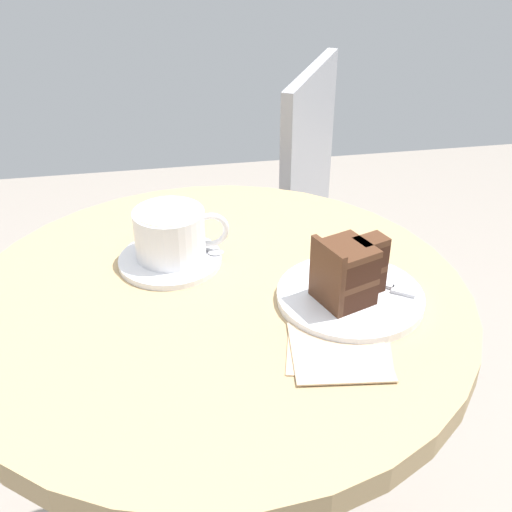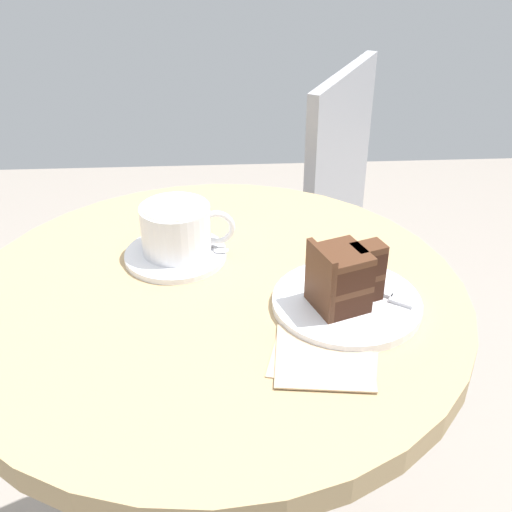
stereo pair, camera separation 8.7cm
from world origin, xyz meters
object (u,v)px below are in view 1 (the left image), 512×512
at_px(saucer, 170,260).
at_px(cake_slice, 348,272).
at_px(coffee_cup, 171,233).
at_px(teaspoon, 200,247).
at_px(napkin, 339,347).
at_px(fork, 380,284).
at_px(cafe_chair, 269,216).
at_px(cake_plate, 350,296).

height_order(saucer, cake_slice, cake_slice).
distance_m(saucer, coffee_cup, 0.04).
distance_m(teaspoon, napkin, 0.29).
relative_size(saucer, fork, 1.29).
bearing_deg(cake_slice, fork, 18.55).
relative_size(saucer, coffee_cup, 1.09).
bearing_deg(saucer, fork, -25.15).
bearing_deg(cafe_chair, cake_plate, 27.44).
distance_m(coffee_cup, fork, 0.30).
xyz_separation_m(cake_plate, cake_slice, (-0.01, -0.01, 0.05)).
xyz_separation_m(teaspoon, cake_plate, (0.19, -0.15, -0.01)).
distance_m(cake_plate, napkin, 0.10).
bearing_deg(cafe_chair, coffee_cup, 3.81).
distance_m(cake_plate, cafe_chair, 0.70).
xyz_separation_m(teaspoon, napkin, (0.14, -0.25, -0.01)).
bearing_deg(cake_slice, saucer, 146.34).
xyz_separation_m(coffee_cup, cake_plate, (0.23, -0.14, -0.04)).
bearing_deg(coffee_cup, napkin, -52.47).
bearing_deg(cake_plate, fork, 10.91).
distance_m(cake_plate, cake_slice, 0.05).
relative_size(teaspoon, fork, 0.75).
height_order(saucer, cafe_chair, cafe_chair).
height_order(cake_plate, napkin, cake_plate).
xyz_separation_m(fork, napkin, (-0.09, -0.10, -0.01)).
bearing_deg(teaspoon, cake_plate, 0.14).
xyz_separation_m(saucer, cake_plate, (0.23, -0.14, 0.00)).
height_order(cake_slice, cafe_chair, cafe_chair).
xyz_separation_m(cake_slice, napkin, (-0.03, -0.08, -0.05)).
relative_size(saucer, teaspoon, 1.71).
xyz_separation_m(cake_plate, cafe_chair, (0.02, 0.66, -0.22)).
distance_m(saucer, cake_plate, 0.27).
bearing_deg(cake_plate, coffee_cup, 147.36).
height_order(cake_plate, cake_slice, cake_slice).
height_order(coffee_cup, cake_plate, coffee_cup).
bearing_deg(saucer, cake_plate, -30.86).
bearing_deg(cafe_chair, fork, 31.31).
distance_m(cake_slice, cafe_chair, 0.73).
bearing_deg(saucer, teaspoon, 20.56).
distance_m(cake_slice, fork, 0.07).
xyz_separation_m(saucer, teaspoon, (0.05, 0.02, 0.01)).
bearing_deg(cake_plate, cake_slice, -134.58).
bearing_deg(fork, teaspoon, -177.92).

